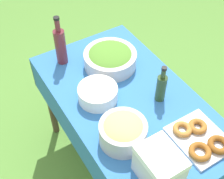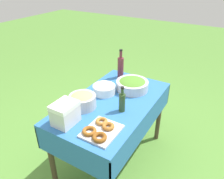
% 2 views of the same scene
% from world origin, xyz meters
% --- Properties ---
extents(ground_plane, '(14.00, 14.00, 0.00)m').
position_xyz_m(ground_plane, '(0.00, 0.00, 0.00)').
color(ground_plane, '#568C38').
extents(picnic_table, '(1.24, 0.71, 0.75)m').
position_xyz_m(picnic_table, '(0.00, 0.00, 0.63)').
color(picnic_table, '#2D6BB2').
rests_on(picnic_table, ground_plane).
extents(salad_bowl, '(0.32, 0.32, 0.11)m').
position_xyz_m(salad_bowl, '(-0.30, 0.06, 0.80)').
color(salad_bowl, silver).
rests_on(salad_bowl, picnic_table).
extents(pasta_bowl, '(0.24, 0.24, 0.14)m').
position_xyz_m(pasta_bowl, '(0.21, -0.18, 0.82)').
color(pasta_bowl, '#B2B7BC').
rests_on(pasta_bowl, picnic_table).
extents(donut_platter, '(0.30, 0.26, 0.05)m').
position_xyz_m(donut_platter, '(0.42, 0.15, 0.77)').
color(donut_platter, silver).
rests_on(donut_platter, picnic_table).
extents(plate_stack, '(0.22, 0.22, 0.08)m').
position_xyz_m(plate_stack, '(-0.09, -0.15, 0.79)').
color(plate_stack, white).
rests_on(plate_stack, picnic_table).
extents(olive_oil_bottle, '(0.06, 0.06, 0.24)m').
position_xyz_m(olive_oil_bottle, '(0.09, 0.15, 0.84)').
color(olive_oil_bottle, '#2D4723').
rests_on(olive_oil_bottle, picnic_table).
extents(wine_bottle, '(0.07, 0.07, 0.33)m').
position_xyz_m(wine_bottle, '(-0.48, -0.18, 0.88)').
color(wine_bottle, maroon).
rests_on(wine_bottle, picnic_table).
extents(cooler_box, '(0.20, 0.16, 0.18)m').
position_xyz_m(cooler_box, '(0.47, -0.15, 0.84)').
color(cooler_box, silver).
rests_on(cooler_box, picnic_table).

